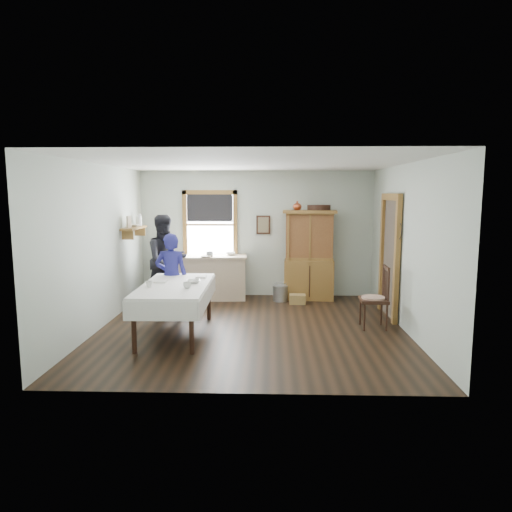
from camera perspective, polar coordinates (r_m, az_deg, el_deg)
name	(u,v)px	position (r m, az deg, el deg)	size (l,w,h in m)	color
room	(251,248)	(7.39, -0.57, 1.06)	(5.01, 5.01, 2.70)	black
window	(210,221)	(9.90, -5.77, 4.40)	(1.18, 0.07, 1.48)	white
doorway	(390,253)	(8.52, 16.42, 0.38)	(0.09, 1.14, 2.22)	#4B4035
wall_shelf	(134,227)	(9.29, -14.95, 3.57)	(0.24, 1.00, 0.44)	olive
framed_picture	(263,225)	(9.81, 0.92, 3.91)	(0.30, 0.04, 0.40)	#361D13
rug_beater	(400,224)	(7.94, 17.52, 3.85)	(0.27, 0.27, 0.01)	black
work_counter	(208,277)	(9.69, -6.00, -2.66)	(1.62, 0.61, 0.93)	tan
china_hutch	(309,255)	(9.63, 6.65, 0.12)	(1.10, 0.52, 1.87)	olive
dining_table	(176,309)	(7.35, -10.00, -6.60)	(1.06, 2.02, 0.81)	white
spindle_chair	(374,297)	(7.80, 14.51, -4.98)	(0.48, 0.48, 1.05)	#361D13
pail	(280,293)	(9.51, 3.05, -4.67)	(0.30, 0.30, 0.33)	#92969A
wicker_basket	(297,299)	(9.32, 5.20, -5.38)	(0.32, 0.23, 0.19)	#9D7D47
woman_blue	(172,280)	(8.11, -10.52, -3.00)	(0.52, 0.34, 1.43)	navy
figure_dark	(166,264)	(9.22, -11.16, -0.95)	(0.81, 0.63, 1.67)	black
table_cup_a	(187,285)	(6.92, -8.60, -3.63)	(0.12, 0.12, 0.10)	silver
table_cup_b	(149,284)	(7.11, -13.21, -3.44)	(0.10, 0.10, 0.10)	silver
table_bowl	(194,281)	(7.32, -7.80, -3.14)	(0.23, 0.23, 0.06)	silver
counter_book	(202,256)	(9.47, -6.79, -0.01)	(0.17, 0.23, 0.02)	brown
counter_bowl	(231,254)	(9.64, -3.21, 0.29)	(0.20, 0.20, 0.06)	silver
shelf_bowl	(135,225)	(9.30, -14.94, 3.72)	(0.22, 0.22, 0.05)	silver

